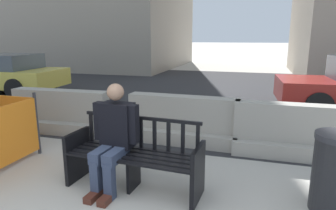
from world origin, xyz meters
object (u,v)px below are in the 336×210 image
jersey_barrier_centre (183,123)px  car_taxi_near (0,73)px  jersey_barrier_right (298,135)px  jersey_barrier_left (61,114)px  seated_person (114,135)px  trash_bin (336,173)px  street_bench (134,158)px

jersey_barrier_centre → car_taxi_near: (-7.10, 2.98, 0.32)m
jersey_barrier_right → jersey_barrier_left: bearing=179.5°
seated_person → trash_bin: bearing=4.2°
jersey_barrier_left → jersey_barrier_right: same height
jersey_barrier_left → seated_person: bearing=-40.9°
seated_person → jersey_barrier_left: bearing=139.1°
seated_person → jersey_barrier_centre: bearing=77.9°
street_bench → jersey_barrier_left: bearing=142.9°
street_bench → jersey_barrier_left: size_ratio=0.85×
jersey_barrier_centre → jersey_barrier_left: same height
jersey_barrier_centre → trash_bin: size_ratio=2.30×
jersey_barrier_right → car_taxi_near: car_taxi_near is taller
street_bench → jersey_barrier_right: size_ratio=0.86×
seated_person → car_taxi_near: bearing=143.9°
car_taxi_near → jersey_barrier_left: bearing=-33.7°
car_taxi_near → trash_bin: (9.20, -4.69, -0.22)m
jersey_barrier_centre → jersey_barrier_right: same height
jersey_barrier_centre → jersey_barrier_right: 1.92m
seated_person → trash_bin: 2.53m
street_bench → jersey_barrier_centre: bearing=85.0°
car_taxi_near → seated_person: bearing=-36.1°
jersey_barrier_left → car_taxi_near: 5.54m
seated_person → street_bench: bearing=9.8°
street_bench → car_taxi_near: car_taxi_near is taller
street_bench → jersey_barrier_left: street_bench is taller
jersey_barrier_right → jersey_barrier_centre: bearing=176.1°
jersey_barrier_right → car_taxi_near: (-9.01, 3.11, 0.32)m
street_bench → seated_person: seated_person is taller
trash_bin → jersey_barrier_right: bearing=96.8°
street_bench → seated_person: 0.38m
jersey_barrier_centre → trash_bin: bearing=-39.2°
jersey_barrier_left → car_taxi_near: bearing=146.3°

